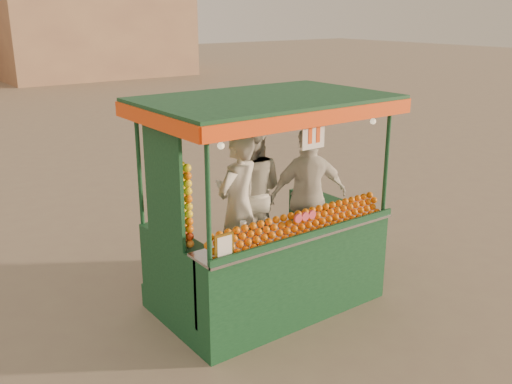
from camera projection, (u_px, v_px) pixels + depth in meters
ground at (278, 287)px, 6.94m from camera, size 90.00×90.00×0.00m
building_right at (89, 24)px, 28.54m from camera, size 9.00×6.00×5.00m
juice_cart at (267, 244)px, 6.25m from camera, size 2.59×1.68×2.35m
vendor_left at (238, 207)px, 6.39m from camera, size 0.70×0.56×1.67m
vendor_middle at (250, 192)px, 6.79m from camera, size 1.07×1.05×1.74m
vendor_right at (308, 196)px, 6.82m from camera, size 1.03×0.70×1.63m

